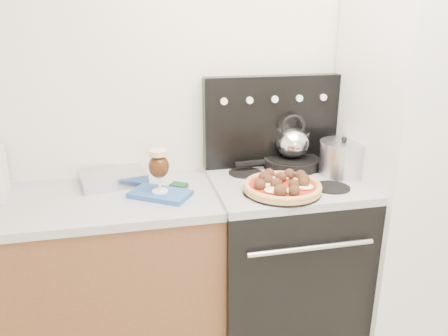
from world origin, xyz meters
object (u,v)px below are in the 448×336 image
object	(u,v)px
pizza	(282,185)
stock_pot	(342,159)
base_cabinet	(74,286)
pizza_pan	(282,191)
fridge	(410,167)
oven_mitt	(160,194)
skillet	(291,163)
stove_body	(282,261)
beer_glass	(159,171)
tea_kettle	(293,140)

from	to	relation	value
pizza	stock_pot	xyz separation A→B (m)	(0.39, 0.17, 0.05)
base_cabinet	pizza_pan	xyz separation A→B (m)	(1.03, -0.18, 0.50)
fridge	stock_pot	xyz separation A→B (m)	(-0.38, 0.04, 0.06)
fridge	stock_pot	bearing A→B (deg)	173.52
oven_mitt	pizza	size ratio (longest dim) A/B	0.76
pizza	pizza_pan	bearing A→B (deg)	0.00
oven_mitt	skillet	world-z (taller)	skillet
oven_mitt	pizza_pan	size ratio (longest dim) A/B	0.77
base_cabinet	skillet	world-z (taller)	skillet
stove_body	pizza_pan	size ratio (longest dim) A/B	2.38
oven_mitt	beer_glass	xyz separation A→B (m)	(0.00, 0.00, 0.12)
tea_kettle	base_cabinet	bearing A→B (deg)	-160.82
beer_glass	pizza	world-z (taller)	beer_glass
fridge	beer_glass	distance (m)	1.35
fridge	pizza_pan	xyz separation A→B (m)	(-0.78, -0.13, -0.02)
beer_glass	pizza_pan	bearing A→B (deg)	-12.28
base_cabinet	skillet	distance (m)	1.32
fridge	base_cabinet	bearing A→B (deg)	178.41
skillet	tea_kettle	size ratio (longest dim) A/B	1.50
base_cabinet	beer_glass	size ratio (longest dim) A/B	6.84
base_cabinet	skillet	xyz separation A→B (m)	(1.20, 0.16, 0.52)
skillet	oven_mitt	bearing A→B (deg)	-164.00
stove_body	pizza_pan	distance (m)	0.51
stove_body	base_cabinet	bearing A→B (deg)	178.70
beer_glass	pizza	xyz separation A→B (m)	(0.57, -0.12, -0.07)
base_cabinet	pizza	distance (m)	1.17
pizza_pan	skillet	world-z (taller)	skillet
base_cabinet	tea_kettle	bearing A→B (deg)	7.73
stove_body	tea_kettle	xyz separation A→B (m)	(0.10, 0.19, 0.64)
stove_body	beer_glass	bearing A→B (deg)	-177.68
pizza_pan	stock_pot	bearing A→B (deg)	23.39
stove_body	skillet	xyz separation A→B (m)	(0.10, 0.19, 0.51)
oven_mitt	pizza_pan	xyz separation A→B (m)	(0.57, -0.12, 0.01)
pizza_pan	tea_kettle	world-z (taller)	tea_kettle
base_cabinet	pizza_pan	size ratio (longest dim) A/B	3.92
stock_pot	pizza	bearing A→B (deg)	-156.61
fridge	tea_kettle	bearing A→B (deg)	160.50
tea_kettle	stock_pot	xyz separation A→B (m)	(0.22, -0.17, -0.07)
base_cabinet	skillet	size ratio (longest dim) A/B	4.72
base_cabinet	tea_kettle	world-z (taller)	tea_kettle
fridge	pizza_pan	bearing A→B (deg)	-170.78
fridge	stock_pot	distance (m)	0.39
fridge	stock_pot	world-z (taller)	fridge
pizza_pan	fridge	bearing A→B (deg)	9.22
stock_pot	pizza_pan	bearing A→B (deg)	-156.61
base_cabinet	stock_pot	world-z (taller)	stock_pot
pizza_pan	stock_pot	world-z (taller)	stock_pot
fridge	skillet	xyz separation A→B (m)	(-0.60, 0.21, -0.00)
base_cabinet	pizza	bearing A→B (deg)	-9.73
beer_glass	skillet	world-z (taller)	beer_glass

